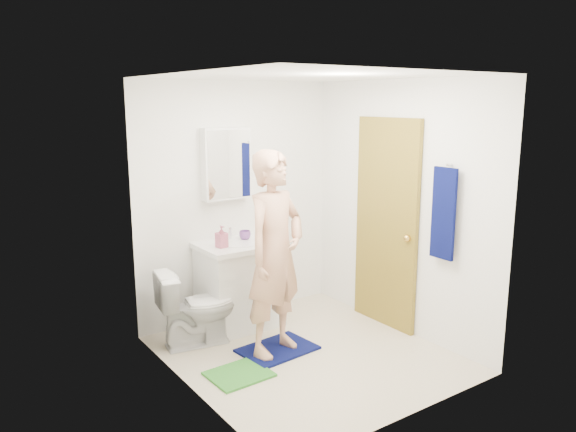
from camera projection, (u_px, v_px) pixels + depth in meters
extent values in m
cube|color=beige|center=(307.00, 355.00, 4.97)|extent=(2.20, 2.40, 0.02)
cube|color=white|center=(309.00, 74.00, 4.48)|extent=(2.20, 2.40, 0.02)
cube|color=white|center=(237.00, 201.00, 5.70)|extent=(2.20, 0.02, 2.40)
cube|color=white|center=(417.00, 254.00, 3.75)|extent=(2.20, 0.02, 2.40)
cube|color=white|center=(187.00, 241.00, 4.10)|extent=(0.02, 2.40, 2.40)
cube|color=white|center=(401.00, 208.00, 5.34)|extent=(0.02, 2.40, 2.40)
cube|color=white|center=(240.00, 287.00, 5.54)|extent=(0.75, 0.55, 0.80)
cube|color=white|center=(239.00, 245.00, 5.45)|extent=(0.79, 0.59, 0.05)
cylinder|color=white|center=(239.00, 244.00, 5.45)|extent=(0.40, 0.40, 0.03)
cylinder|color=silver|center=(230.00, 233.00, 5.58)|extent=(0.03, 0.03, 0.12)
cube|color=white|center=(226.00, 164.00, 5.47)|extent=(0.50, 0.12, 0.70)
cube|color=white|center=(229.00, 164.00, 5.42)|extent=(0.46, 0.01, 0.66)
cube|color=olive|center=(386.00, 224.00, 5.48)|extent=(0.05, 0.80, 2.05)
sphere|color=gold|center=(407.00, 238.00, 5.21)|extent=(0.07, 0.07, 0.07)
cube|color=#070D47|center=(444.00, 214.00, 4.83)|extent=(0.03, 0.24, 0.80)
cylinder|color=silver|center=(449.00, 165.00, 4.77)|extent=(0.06, 0.02, 0.02)
imported|color=white|center=(197.00, 307.00, 5.11)|extent=(0.76, 0.51, 0.71)
cube|color=#070D47|center=(277.00, 349.00, 5.05)|extent=(0.69, 0.52, 0.02)
cube|color=#378B2E|center=(239.00, 374.00, 4.59)|extent=(0.50, 0.43, 0.02)
imported|color=#B5546F|center=(222.00, 237.00, 5.26)|extent=(0.10, 0.11, 0.21)
imported|color=#6F3E89|center=(245.00, 235.00, 5.56)|extent=(0.15, 0.15, 0.09)
imported|color=tan|center=(275.00, 254.00, 4.82)|extent=(0.75, 0.60, 1.78)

